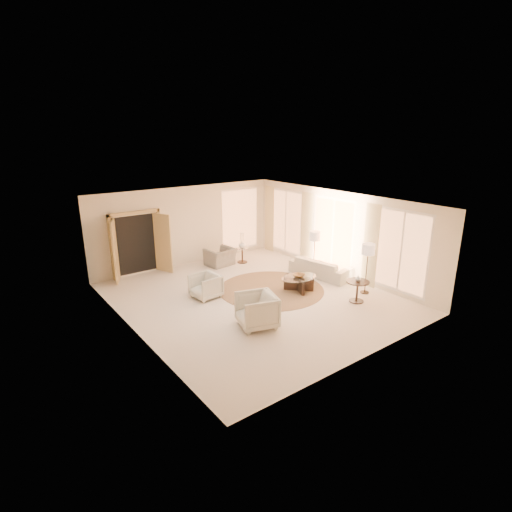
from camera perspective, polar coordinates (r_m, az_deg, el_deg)
room at (r=11.17m, az=-0.41°, el=0.60°), size 7.04×8.04×2.83m
windows_right at (r=13.52m, az=11.18°, el=3.03°), size 0.10×6.40×2.40m
window_back_corner at (r=15.60m, az=-2.27°, el=5.26°), size 1.70×0.10×2.40m
curtains_right at (r=14.09m, az=8.33°, el=3.56°), size 0.06×5.20×2.60m
french_doors at (r=13.67m, az=-16.56°, el=1.56°), size 1.95×0.66×2.16m
area_rug at (r=12.27m, az=2.18°, el=-4.74°), size 3.46×3.46×0.01m
sofa at (r=13.44m, az=9.16°, el=-1.61°), size 1.16×2.17×0.60m
armchair_left at (r=11.63m, az=-7.22°, el=-4.12°), size 0.77×0.81×0.77m
armchair_right at (r=9.86m, az=0.11°, el=-7.58°), size 1.08×1.11×0.93m
accent_chair at (r=14.35m, az=-5.13°, el=0.28°), size 1.03×0.75×0.84m
coffee_table at (r=12.14m, az=6.13°, el=-3.71°), size 1.39×1.39×0.44m
end_table at (r=11.61m, az=14.28°, el=-4.40°), size 0.65×0.65×0.62m
side_table at (r=14.63m, az=-1.98°, el=0.34°), size 0.48×0.48×0.56m
floor_lamp_near at (r=13.40m, az=8.40°, el=2.58°), size 0.35×0.35×1.46m
floor_lamp_far at (r=12.02m, az=15.72°, el=0.63°), size 0.37×0.37×1.52m
bowl at (r=12.07m, az=6.16°, el=-2.80°), size 0.42×0.42×0.08m
end_vase at (r=11.52m, az=14.38°, el=-3.14°), size 0.20×0.20×0.17m
side_vase at (r=14.53m, az=-1.99°, el=1.66°), size 0.29×0.29×0.27m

